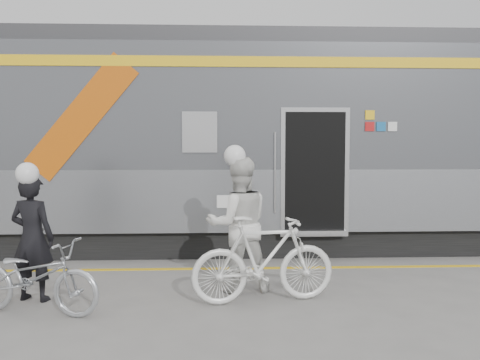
{
  "coord_description": "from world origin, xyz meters",
  "views": [
    {
      "loc": [
        -0.01,
        -6.06,
        2.04
      ],
      "look_at": [
        0.32,
        1.6,
        1.5
      ],
      "focal_mm": 38.0,
      "sensor_mm": 36.0,
      "label": 1
    }
  ],
  "objects": [
    {
      "name": "helmet_man",
      "position": [
        -2.43,
        0.57,
        1.79
      ],
      "size": [
        0.29,
        0.29,
        0.29
      ],
      "primitive_type": "sphere",
      "color": "white",
      "rests_on": "man"
    },
    {
      "name": "helmet_woman",
      "position": [
        0.27,
        0.9,
        2.01
      ],
      "size": [
        0.3,
        0.3,
        0.3
      ],
      "primitive_type": "sphere",
      "color": "white",
      "rests_on": "woman"
    },
    {
      "name": "train",
      "position": [
        -0.52,
        4.19,
        2.05
      ],
      "size": [
        24.0,
        3.17,
        4.1
      ],
      "color": "black",
      "rests_on": "ground"
    },
    {
      "name": "ground",
      "position": [
        0.0,
        0.0,
        0.0
      ],
      "size": [
        90.0,
        90.0,
        0.0
      ],
      "primitive_type": "plane",
      "color": "slate",
      "rests_on": "ground"
    },
    {
      "name": "bicycle_left",
      "position": [
        -2.23,
        0.02,
        0.45
      ],
      "size": [
        1.82,
        1.02,
        0.91
      ],
      "primitive_type": "imported",
      "rotation": [
        0.0,
        0.0,
        1.31
      ],
      "color": "#B5B8BD",
      "rests_on": "ground"
    },
    {
      "name": "woman",
      "position": [
        0.27,
        0.9,
        0.93
      ],
      "size": [
        1.01,
        0.85,
        1.86
      ],
      "primitive_type": "imported",
      "rotation": [
        0.0,
        0.0,
        3.31
      ],
      "color": "silver",
      "rests_on": "ground"
    },
    {
      "name": "safety_strip",
      "position": [
        0.0,
        2.15,
        0.0
      ],
      "size": [
        24.0,
        0.12,
        0.01
      ],
      "primitive_type": "cube",
      "color": "yellow",
      "rests_on": "ground"
    },
    {
      "name": "bicycle_right",
      "position": [
        0.57,
        0.35,
        0.56
      ],
      "size": [
        1.94,
        0.84,
        1.13
      ],
      "primitive_type": "imported",
      "rotation": [
        0.0,
        0.0,
        1.74
      ],
      "color": "silver",
      "rests_on": "ground"
    },
    {
      "name": "man",
      "position": [
        -2.43,
        0.57,
        0.82
      ],
      "size": [
        0.68,
        0.53,
        1.65
      ],
      "primitive_type": "imported",
      "rotation": [
        0.0,
        0.0,
        2.89
      ],
      "color": "black",
      "rests_on": "ground"
    }
  ]
}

